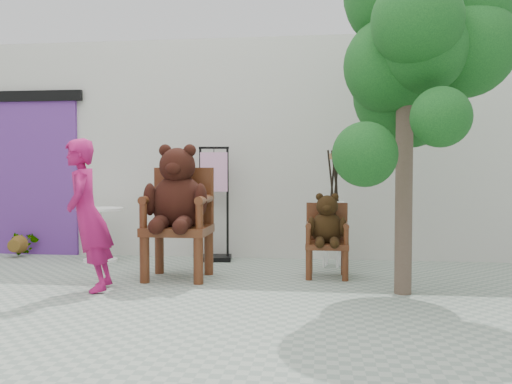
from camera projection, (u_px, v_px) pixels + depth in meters
ground_plane at (205, 305)px, 4.85m from camera, size 60.00×60.00×0.00m
back_wall at (250, 150)px, 7.86m from camera, size 9.00×1.00×3.00m
doorway at (37, 173)px, 7.72m from camera, size 1.40×0.11×2.33m
chair_big at (178, 202)px, 6.00m from camera, size 0.71×0.79×1.49m
chair_small at (327, 229)px, 6.08m from camera, size 0.47×0.51×0.95m
person at (88, 215)px, 5.37m from camera, size 0.49×0.62×1.51m
cafe_table at (100, 228)px, 7.15m from camera, size 0.60×0.60×0.70m
display_stand at (214, 217)px, 7.20m from camera, size 0.49×0.40×1.51m
stool_bucket at (332, 215)px, 6.74m from camera, size 0.32×0.32×1.45m
tree at (418, 48)px, 5.31m from camera, size 1.76×1.93×3.56m
potted_plant at (22, 241)px, 7.55m from camera, size 0.42×0.37×0.43m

